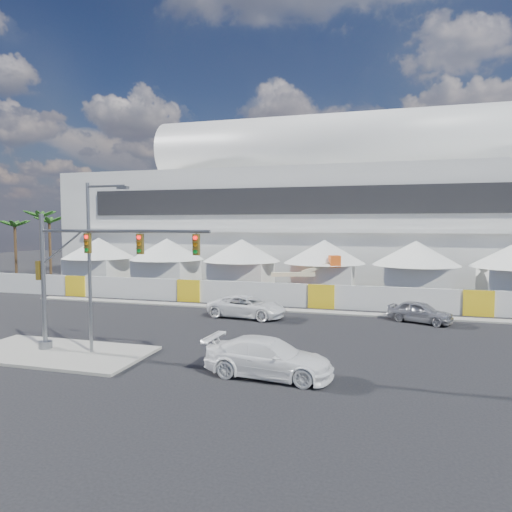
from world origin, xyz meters
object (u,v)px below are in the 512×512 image
(boom_lift, at_px, (287,287))
(streetlight_median, at_px, (93,256))
(pickup_near, at_px, (269,358))
(sedan_silver, at_px, (420,312))
(traffic_mast, at_px, (76,275))
(pickup_curb, at_px, (247,306))

(boom_lift, bearing_deg, streetlight_median, -125.28)
(pickup_near, relative_size, boom_lift, 0.73)
(sedan_silver, height_order, boom_lift, boom_lift)
(traffic_mast, bearing_deg, pickup_near, -3.70)
(streetlight_median, height_order, boom_lift, streetlight_median)
(sedan_silver, xyz_separation_m, boom_lift, (-11.40, 8.09, 0.31))
(streetlight_median, bearing_deg, pickup_near, -4.78)
(streetlight_median, bearing_deg, boom_lift, 74.24)
(traffic_mast, distance_m, streetlight_median, 1.43)
(pickup_curb, relative_size, boom_lift, 0.72)
(pickup_near, height_order, boom_lift, boom_lift)
(sedan_silver, bearing_deg, pickup_near, 175.01)
(pickup_near, bearing_deg, streetlight_median, 89.43)
(sedan_silver, xyz_separation_m, pickup_near, (-7.60, -14.13, 0.11))
(sedan_silver, bearing_deg, pickup_curb, 120.58)
(traffic_mast, bearing_deg, sedan_silver, 36.09)
(sedan_silver, height_order, streetlight_median, streetlight_median)
(sedan_silver, relative_size, boom_lift, 0.55)
(traffic_mast, distance_m, boom_lift, 22.87)
(pickup_curb, bearing_deg, traffic_mast, 159.75)
(pickup_curb, relative_size, traffic_mast, 0.58)
(sedan_silver, xyz_separation_m, streetlight_median, (-17.44, -13.31, 4.58))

